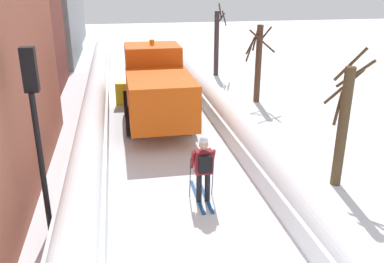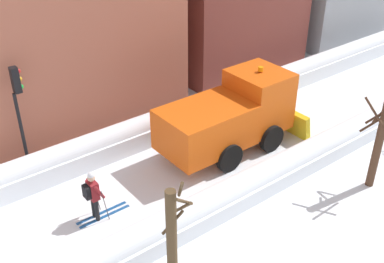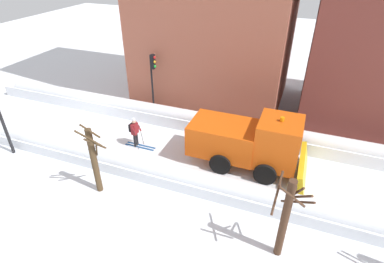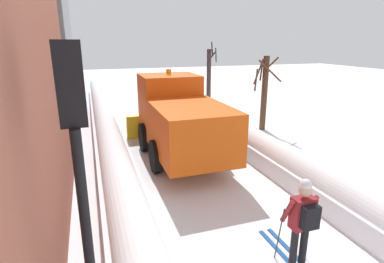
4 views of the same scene
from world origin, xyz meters
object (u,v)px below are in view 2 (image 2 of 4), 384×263
plow_truck (232,115)px  skier (93,194)px  traffic_light_pole (19,102)px  bare_tree_mid (379,139)px  bare_tree_near (173,240)px

plow_truck → skier: (0.51, -6.30, -0.48)m
traffic_light_pole → bare_tree_mid: 12.23m
skier → traffic_light_pole: traffic_light_pole is taller
skier → bare_tree_near: bearing=4.4°
plow_truck → bare_tree_near: bare_tree_near is taller
skier → bare_tree_mid: size_ratio=0.51×
bare_tree_near → skier: bearing=-175.6°
skier → bare_tree_near: 3.96m
plow_truck → bare_tree_mid: bearing=24.7°
plow_truck → traffic_light_pole: size_ratio=1.43×
skier → bare_tree_near: bare_tree_near is taller
skier → bare_tree_mid: 9.62m
bare_tree_near → bare_tree_mid: 8.26m
plow_truck → bare_tree_mid: 5.37m
skier → bare_tree_near: size_ratio=0.47×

